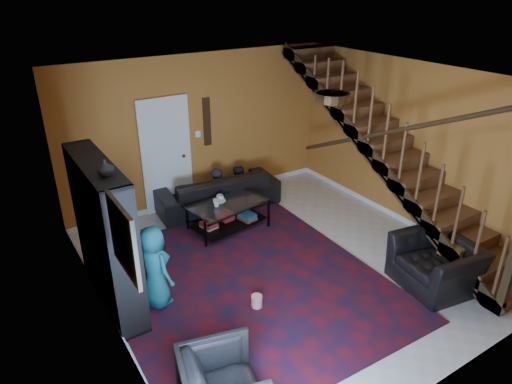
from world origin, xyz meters
The scene contains 20 objects.
floor centered at (0.00, 0.00, 0.00)m, with size 5.50×5.50×0.00m, color beige.
room centered at (-1.33, 1.33, 0.05)m, with size 5.50×5.50×5.50m.
staircase centered at (2.12, 0.00, 1.40)m, with size 0.95×5.02×3.18m.
bookshelf centered at (-2.40, 0.60, 0.96)m, with size 0.35×1.80×2.00m.
door centered at (-0.70, 2.73, 1.02)m, with size 0.82×0.05×2.05m, color silver.
framed_picture centered at (-2.57, -0.90, 1.75)m, with size 0.04×0.74×0.74m, color maroon.
wall_hanging centered at (0.15, 2.73, 1.55)m, with size 0.14×0.03×0.90m, color black.
ceiling_fixture centered at (0.00, -0.80, 2.74)m, with size 0.40×0.40×0.10m, color #3F2814.
rug centered at (-0.74, -0.08, 0.01)m, with size 3.59×4.11×0.02m, color #4A0D13.
sofa centered at (0.08, 2.30, 0.33)m, with size 2.29×0.89×0.67m, color black.
armchair_right centered at (1.50, -1.52, 0.35)m, with size 1.06×0.93×0.69m, color black.
person_adult_a centered at (0.09, 2.35, 0.16)m, with size 0.44×0.29×1.22m, color black.
person_adult_b centered at (0.56, 2.35, 0.13)m, with size 0.56×0.44×1.15m, color black.
person_child centered at (-1.95, 0.20, 0.58)m, with size 0.57×0.37×1.16m, color #18575B.
coffee_table centered at (-0.17, 1.44, 0.28)m, with size 1.39×0.96×0.49m.
cup_a centered at (-0.22, 1.63, 0.54)m, with size 0.12×0.12×0.10m, color #999999.
cup_b centered at (-0.38, 1.44, 0.54)m, with size 0.10×0.10×0.10m, color #999999.
bowl centered at (-0.27, 1.54, 0.51)m, with size 0.21×0.21×0.05m, color #999999.
vase centered at (-2.41, 0.10, 2.10)m, with size 0.18×0.18×0.19m, color #999999.
popcorn_bucket centered at (-0.89, -0.60, 0.10)m, with size 0.15×0.15×0.17m, color red.
Camera 1 is at (-3.50, -4.66, 3.97)m, focal length 32.00 mm.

